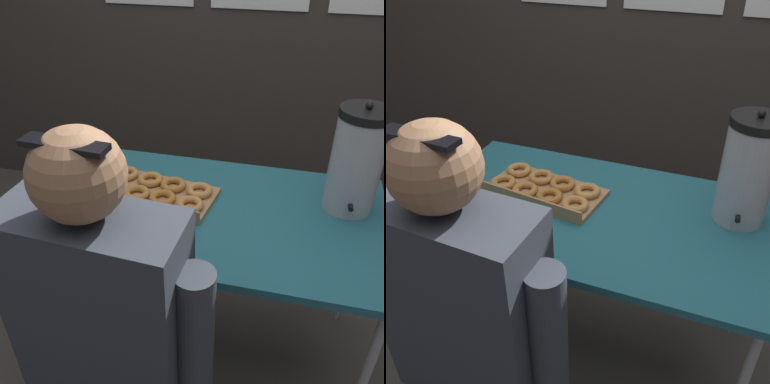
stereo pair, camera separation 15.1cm
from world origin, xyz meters
The scene contains 6 objects.
ground_plane centered at (0.00, 0.00, 0.00)m, with size 12.00×12.00×0.00m, color #4C473F.
folding_table centered at (0.00, 0.00, 0.70)m, with size 1.24×0.71×0.76m.
donut_box centered at (-0.21, 0.03, 0.78)m, with size 0.46×0.29×0.05m.
coffee_urn centered at (0.47, 0.13, 0.94)m, with size 0.18×0.20×0.39m.
cell_phone centered at (-0.44, -0.22, 0.76)m, with size 0.07×0.15×0.01m.
person_seated centered at (-0.14, -0.59, 0.63)m, with size 0.57×0.25×1.31m.
Camera 2 is at (0.39, -1.18, 1.64)m, focal length 40.00 mm.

